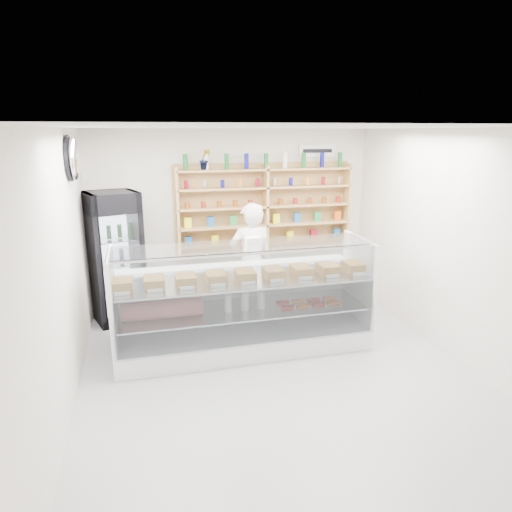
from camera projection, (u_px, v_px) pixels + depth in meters
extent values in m
plane|color=#A3A3A7|center=(277.00, 372.00, 5.41)|extent=(5.00, 5.00, 0.00)
plane|color=white|center=(281.00, 127.00, 4.67)|extent=(5.00, 5.00, 0.00)
plane|color=silver|center=(233.00, 218.00, 7.37)|extent=(4.50, 0.00, 4.50)
plane|color=silver|center=(403.00, 369.00, 2.71)|extent=(4.50, 0.00, 4.50)
plane|color=silver|center=(61.00, 274.00, 4.50)|extent=(0.00, 5.00, 5.00)
plane|color=silver|center=(454.00, 246.00, 5.58)|extent=(0.00, 5.00, 5.00)
cube|color=white|center=(244.00, 339.00, 5.97)|extent=(3.24, 0.92, 0.27)
cube|color=white|center=(237.00, 294.00, 6.24)|extent=(3.24, 0.05, 0.68)
cube|color=silver|center=(244.00, 309.00, 5.86)|extent=(3.11, 0.81, 0.02)
cube|color=silver|center=(244.00, 280.00, 5.75)|extent=(3.18, 0.84, 0.02)
cube|color=silver|center=(252.00, 300.00, 5.37)|extent=(3.18, 0.13, 1.13)
cube|color=silver|center=(244.00, 246.00, 5.58)|extent=(3.18, 0.64, 0.01)
imported|color=silver|center=(251.00, 262.00, 6.72)|extent=(0.67, 0.46, 1.78)
cube|color=black|center=(115.00, 257.00, 6.71)|extent=(0.87, 0.86, 1.93)
cube|color=#39053B|center=(102.00, 205.00, 6.19)|extent=(0.66, 0.24, 0.27)
cube|color=silver|center=(107.00, 270.00, 6.41)|extent=(0.56, 0.19, 1.53)
cube|color=tan|center=(177.00, 210.00, 6.96)|extent=(0.04, 0.28, 1.33)
cube|color=tan|center=(266.00, 207.00, 7.29)|extent=(0.04, 0.28, 1.33)
cube|color=tan|center=(346.00, 203.00, 7.63)|extent=(0.04, 0.28, 1.33)
cube|color=tan|center=(265.00, 243.00, 7.45)|extent=(2.80, 0.28, 0.03)
cube|color=tan|center=(266.00, 225.00, 7.37)|extent=(2.80, 0.28, 0.03)
cube|color=tan|center=(266.00, 206.00, 7.29)|extent=(2.80, 0.28, 0.03)
cube|color=tan|center=(266.00, 187.00, 7.21)|extent=(2.80, 0.28, 0.03)
cube|color=tan|center=(266.00, 169.00, 7.14)|extent=(2.80, 0.28, 0.03)
imported|color=#1E6626|center=(205.00, 159.00, 6.86)|extent=(0.17, 0.14, 0.31)
ellipsoid|color=silver|center=(74.00, 158.00, 5.36)|extent=(0.15, 0.50, 0.50)
cube|color=white|center=(317.00, 151.00, 7.40)|extent=(0.62, 0.03, 0.20)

